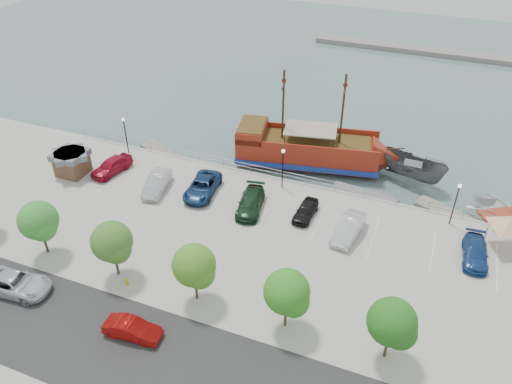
% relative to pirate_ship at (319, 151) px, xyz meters
% --- Properties ---
extents(ground, '(160.00, 160.00, 0.00)m').
position_rel_pirate_ship_xyz_m(ground, '(-1.90, -13.25, -1.87)').
color(ground, slate).
extents(street, '(100.00, 8.00, 0.04)m').
position_rel_pirate_ship_xyz_m(street, '(-1.90, -29.25, -0.86)').
color(street, '#2C2C2C').
rests_on(street, land_slab).
extents(sidewalk, '(100.00, 4.00, 0.05)m').
position_rel_pirate_ship_xyz_m(sidewalk, '(-1.90, -23.25, -0.86)').
color(sidewalk, '#AAA395').
rests_on(sidewalk, land_slab).
extents(seawall_railing, '(50.00, 0.06, 1.00)m').
position_rel_pirate_ship_xyz_m(seawall_railing, '(-1.90, -5.45, -0.35)').
color(seawall_railing, slate).
rests_on(seawall_railing, land_slab).
extents(far_shore, '(40.00, 3.00, 0.80)m').
position_rel_pirate_ship_xyz_m(far_shore, '(8.10, 41.75, -1.47)').
color(far_shore, gray).
rests_on(far_shore, ground).
extents(pirate_ship, '(18.04, 8.06, 11.19)m').
position_rel_pirate_ship_xyz_m(pirate_ship, '(0.00, 0.00, 0.00)').
color(pirate_ship, maroon).
rests_on(pirate_ship, ground).
extents(patrol_boat, '(7.81, 5.02, 2.83)m').
position_rel_pirate_ship_xyz_m(patrol_boat, '(9.79, 0.51, -0.46)').
color(patrol_boat, '#4E5154').
rests_on(patrol_boat, ground).
extents(speedboat, '(7.20, 7.83, 1.32)m').
position_rel_pirate_ship_xyz_m(speedboat, '(18.42, -3.64, -1.21)').
color(speedboat, white).
rests_on(speedboat, ground).
extents(dock_west, '(6.62, 4.00, 0.37)m').
position_rel_pirate_ship_xyz_m(dock_west, '(-17.19, -4.05, -1.69)').
color(dock_west, gray).
rests_on(dock_west, ground).
extents(dock_mid, '(6.79, 2.69, 0.38)m').
position_rel_pirate_ship_xyz_m(dock_mid, '(5.88, -4.05, -1.69)').
color(dock_mid, gray).
rests_on(dock_mid, ground).
extents(dock_east, '(6.50, 4.21, 0.36)m').
position_rel_pirate_ship_xyz_m(dock_east, '(13.99, -4.05, -1.69)').
color(dock_east, gray).
rests_on(dock_east, ground).
extents(shed, '(3.07, 3.07, 2.53)m').
position_rel_pirate_ship_xyz_m(shed, '(-22.82, -12.39, 0.47)').
color(shed, brown).
rests_on(shed, land_slab).
extents(canopy_tent, '(5.27, 5.27, 3.41)m').
position_rel_pirate_ship_xyz_m(canopy_tent, '(18.52, -8.32, 2.09)').
color(canopy_tent, slate).
rests_on(canopy_tent, land_slab).
extents(street_van, '(5.70, 3.11, 1.52)m').
position_rel_pirate_ship_xyz_m(street_van, '(-16.03, -27.62, -0.12)').
color(street_van, silver).
rests_on(street_van, street).
extents(street_sedan, '(4.19, 1.77, 1.35)m').
position_rel_pirate_ship_xyz_m(street_sedan, '(-5.41, -28.00, -0.20)').
color(street_sedan, '#950B09').
rests_on(street_sedan, street).
extents(fire_hydrant, '(0.25, 0.25, 0.72)m').
position_rel_pirate_ship_xyz_m(fire_hydrant, '(-8.56, -24.05, -0.49)').
color(fire_hydrant, '#C4AF09').
rests_on(fire_hydrant, sidewalk).
extents(lamp_post_left, '(0.36, 0.36, 4.28)m').
position_rel_pirate_ship_xyz_m(lamp_post_left, '(-19.90, -6.75, 2.07)').
color(lamp_post_left, black).
rests_on(lamp_post_left, land_slab).
extents(lamp_post_mid, '(0.36, 0.36, 4.28)m').
position_rel_pirate_ship_xyz_m(lamp_post_mid, '(-1.90, -6.75, 2.07)').
color(lamp_post_mid, black).
rests_on(lamp_post_mid, land_slab).
extents(lamp_post_right, '(0.36, 0.36, 4.28)m').
position_rel_pirate_ship_xyz_m(lamp_post_right, '(14.10, -6.75, 2.07)').
color(lamp_post_right, black).
rests_on(lamp_post_right, land_slab).
extents(tree_b, '(3.30, 3.20, 5.00)m').
position_rel_pirate_ship_xyz_m(tree_b, '(-16.75, -23.33, 2.42)').
color(tree_b, '#473321').
rests_on(tree_b, sidewalk).
extents(tree_c, '(3.30, 3.20, 5.00)m').
position_rel_pirate_ship_xyz_m(tree_c, '(-9.75, -23.33, 2.42)').
color(tree_c, '#473321').
rests_on(tree_c, sidewalk).
extents(tree_d, '(3.30, 3.20, 5.00)m').
position_rel_pirate_ship_xyz_m(tree_d, '(-2.75, -23.33, 2.42)').
color(tree_d, '#473321').
rests_on(tree_d, sidewalk).
extents(tree_e, '(3.30, 3.20, 5.00)m').
position_rel_pirate_ship_xyz_m(tree_e, '(4.25, -23.33, 2.42)').
color(tree_e, '#473321').
rests_on(tree_e, sidewalk).
extents(tree_f, '(3.30, 3.20, 5.00)m').
position_rel_pirate_ship_xyz_m(tree_f, '(11.25, -23.33, 2.42)').
color(tree_f, '#473321').
rests_on(tree_f, sidewalk).
extents(parked_car_a, '(2.84, 5.02, 1.61)m').
position_rel_pirate_ship_xyz_m(parked_car_a, '(-19.19, -10.77, -0.07)').
color(parked_car_a, maroon).
rests_on(parked_car_a, land_slab).
extents(parked_car_b, '(2.65, 5.08, 1.59)m').
position_rel_pirate_ship_xyz_m(parked_car_b, '(-13.17, -11.82, -0.08)').
color(parked_car_b, silver).
rests_on(parked_car_b, land_slab).
extents(parked_car_c, '(3.17, 5.78, 1.53)m').
position_rel_pirate_ship_xyz_m(parked_car_c, '(-8.74, -10.70, -0.11)').
color(parked_car_c, navy).
rests_on(parked_car_c, land_slab).
extents(parked_car_d, '(3.02, 5.50, 1.51)m').
position_rel_pirate_ship_xyz_m(parked_car_d, '(-3.40, -11.37, -0.12)').
color(parked_car_d, '#14311B').
rests_on(parked_car_d, land_slab).
extents(parked_car_e, '(1.76, 3.97, 1.33)m').
position_rel_pirate_ship_xyz_m(parked_car_e, '(1.70, -10.55, -0.21)').
color(parked_car_e, black).
rests_on(parked_car_e, land_slab).
extents(parked_car_f, '(2.35, 5.08, 1.61)m').
position_rel_pirate_ship_xyz_m(parked_car_f, '(5.96, -11.76, -0.07)').
color(parked_car_f, silver).
rests_on(parked_car_f, land_slab).
extents(parked_car_h, '(2.22, 4.83, 1.37)m').
position_rel_pirate_ship_xyz_m(parked_car_h, '(16.29, -10.90, -0.19)').
color(parked_car_h, navy).
rests_on(parked_car_h, land_slab).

